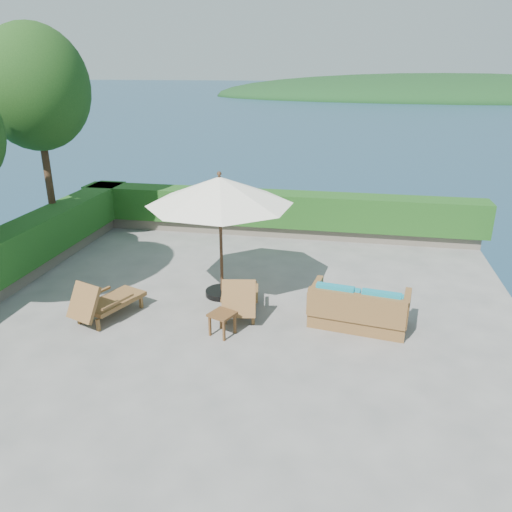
% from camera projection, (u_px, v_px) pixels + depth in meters
% --- Properties ---
extents(ground, '(12.00, 12.00, 0.00)m').
position_uv_depth(ground, '(235.00, 317.00, 10.50)').
color(ground, gray).
rests_on(ground, ground).
extents(foundation, '(12.00, 12.00, 3.00)m').
position_uv_depth(foundation, '(236.00, 379.00, 11.05)').
color(foundation, '#5F584C').
rests_on(foundation, ocean).
extents(ocean, '(600.00, 600.00, 0.00)m').
position_uv_depth(ocean, '(237.00, 432.00, 11.57)').
color(ocean, '#162F46').
rests_on(ocean, ground).
extents(offshore_island, '(126.00, 57.60, 12.60)m').
position_uv_depth(offshore_island, '(441.00, 98.00, 135.66)').
color(offshore_island, black).
rests_on(offshore_island, ocean).
extents(planter_wall_far, '(12.00, 0.60, 0.36)m').
position_uv_depth(planter_wall_far, '(275.00, 229.00, 15.57)').
color(planter_wall_far, '#6F6658').
rests_on(planter_wall_far, ground).
extents(hedge_far, '(12.40, 0.90, 1.00)m').
position_uv_depth(hedge_far, '(276.00, 208.00, 15.33)').
color(hedge_far, '#1B4313').
rests_on(hedge_far, planter_wall_far).
extents(tree_far, '(2.80, 2.80, 6.03)m').
position_uv_depth(tree_far, '(35.00, 88.00, 12.92)').
color(tree_far, '#442B1A').
rests_on(tree_far, ground).
extents(patio_umbrella, '(3.97, 3.97, 2.87)m').
position_uv_depth(patio_umbrella, '(220.00, 192.00, 10.65)').
color(patio_umbrella, black).
rests_on(patio_umbrella, ground).
extents(lounge_left, '(1.19, 1.75, 0.93)m').
position_uv_depth(lounge_left, '(104.00, 301.00, 10.31)').
color(lounge_left, brown).
rests_on(lounge_left, ground).
extents(lounge_right, '(0.95, 1.75, 0.95)m').
position_uv_depth(lounge_right, '(240.00, 296.00, 10.51)').
color(lounge_right, brown).
rests_on(lounge_right, ground).
extents(side_table, '(0.58, 0.58, 0.47)m').
position_uv_depth(side_table, '(222.00, 317.00, 9.68)').
color(side_table, brown).
rests_on(side_table, ground).
extents(wicker_loveseat, '(2.07, 1.28, 0.95)m').
position_uv_depth(wicker_loveseat, '(358.00, 309.00, 10.02)').
color(wicker_loveseat, brown).
rests_on(wicker_loveseat, ground).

